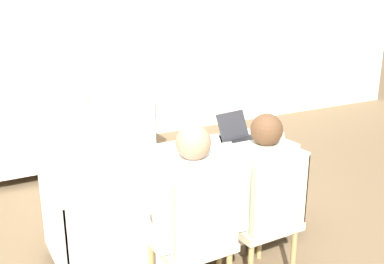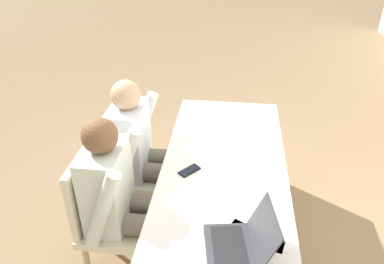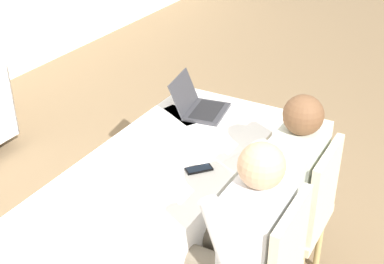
% 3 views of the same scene
% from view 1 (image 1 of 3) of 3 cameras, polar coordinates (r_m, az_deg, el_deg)
% --- Properties ---
extents(ground_plane, '(24.00, 24.00, 0.00)m').
position_cam_1_polar(ground_plane, '(3.45, -1.70, -14.85)').
color(ground_plane, '#846B4C').
extents(wall_back, '(12.00, 0.06, 2.70)m').
position_cam_1_polar(wall_back, '(5.68, -15.83, 11.34)').
color(wall_back, silver).
rests_on(wall_back, ground_plane).
extents(conference_table_near, '(1.86, 0.78, 0.72)m').
position_cam_1_polar(conference_table_near, '(3.20, -1.78, -6.39)').
color(conference_table_near, white).
rests_on(conference_table_near, ground_plane).
extents(conference_table_far, '(1.86, 0.78, 0.72)m').
position_cam_1_polar(conference_table_far, '(5.05, -16.34, 1.51)').
color(conference_table_far, white).
rests_on(conference_table_far, ground_plane).
extents(laptop, '(0.35, 0.36, 0.22)m').
position_cam_1_polar(laptop, '(3.53, 6.61, -0.58)').
color(laptop, '#333338').
rests_on(laptop, conference_table_near).
extents(cell_phone, '(0.15, 0.14, 0.01)m').
position_cam_1_polar(cell_phone, '(2.99, 1.02, -4.39)').
color(cell_phone, black).
rests_on(cell_phone, conference_table_near).
extents(paper_beside_laptop, '(0.29, 0.34, 0.00)m').
position_cam_1_polar(paper_beside_laptop, '(3.16, 4.57, -3.40)').
color(paper_beside_laptop, white).
rests_on(paper_beside_laptop, conference_table_near).
extents(paper_centre_table, '(0.33, 0.36, 0.00)m').
position_cam_1_polar(paper_centre_table, '(3.57, 5.49, -1.09)').
color(paper_centre_table, white).
rests_on(paper_centre_table, conference_table_near).
extents(paper_left_edge, '(0.28, 0.34, 0.00)m').
position_cam_1_polar(paper_left_edge, '(3.54, 3.99, -1.19)').
color(paper_left_edge, white).
rests_on(paper_left_edge, conference_table_near).
extents(water_bottle, '(0.06, 0.06, 0.29)m').
position_cam_1_polar(water_bottle, '(4.96, -14.40, 4.99)').
color(water_bottle, '#B7B7C1').
rests_on(water_bottle, conference_table_far).
extents(chair_near_left, '(0.44, 0.44, 0.91)m').
position_cam_1_polar(chair_near_left, '(2.57, 0.47, -13.69)').
color(chair_near_left, tan).
rests_on(chair_near_left, ground_plane).
extents(chair_near_right, '(0.44, 0.44, 0.91)m').
position_cam_1_polar(chair_near_right, '(2.83, 9.69, -10.92)').
color(chair_near_right, tan).
rests_on(chair_near_right, ground_plane).
extents(person_checkered_shirt, '(0.50, 0.52, 1.17)m').
position_cam_1_polar(person_checkered_shirt, '(2.57, -0.69, -9.60)').
color(person_checkered_shirt, '#665B4C').
rests_on(person_checkered_shirt, ground_plane).
extents(person_white_shirt, '(0.50, 0.52, 1.17)m').
position_cam_1_polar(person_white_shirt, '(2.83, 8.52, -7.25)').
color(person_white_shirt, '#665B4C').
rests_on(person_white_shirt, ground_plane).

